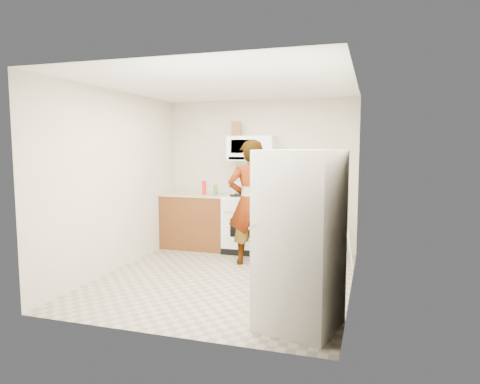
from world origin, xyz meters
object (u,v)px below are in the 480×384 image
at_px(fridge, 300,240).
at_px(saucepan, 243,189).
at_px(gas_range, 249,222).
at_px(person, 251,202).
at_px(kettle, 293,190).
at_px(microwave, 252,148).

distance_m(fridge, saucepan, 3.14).
relative_size(gas_range, saucepan, 4.83).
relative_size(gas_range, person, 0.62).
bearing_deg(saucepan, fridge, -63.24).
bearing_deg(fridge, gas_range, 128.51).
distance_m(gas_range, saucepan, 0.56).
bearing_deg(kettle, saucepan, -174.39).
relative_size(gas_range, microwave, 1.49).
xyz_separation_m(microwave, fridge, (1.28, -2.83, -0.85)).
bearing_deg(kettle, gas_range, -165.89).
height_order(gas_range, person, person).
bearing_deg(saucepan, gas_range, -35.82).
distance_m(gas_range, person, 0.85).
height_order(microwave, person, microwave).
distance_m(fridge, kettle, 2.91).
bearing_deg(person, saucepan, -87.08).
xyz_separation_m(gas_range, saucepan, (-0.13, 0.10, 0.53)).
height_order(gas_range, fridge, fridge).
bearing_deg(microwave, kettle, 1.11).
bearing_deg(fridge, person, 131.07).
bearing_deg(fridge, microwave, 127.50).
xyz_separation_m(microwave, saucepan, (-0.13, -0.03, -0.68)).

